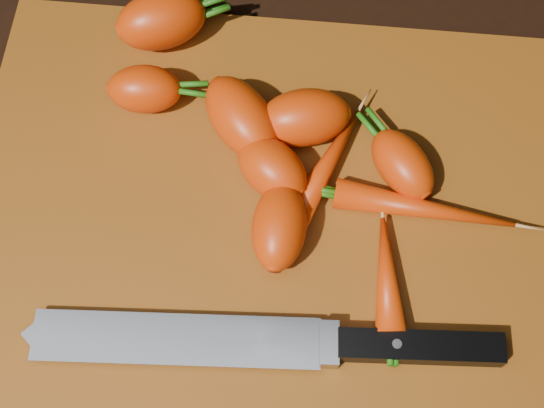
{
  "coord_description": "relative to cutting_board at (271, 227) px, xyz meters",
  "views": [
    {
      "loc": [
        0.02,
        -0.22,
        0.58
      ],
      "look_at": [
        0.0,
        0.01,
        0.03
      ],
      "focal_mm": 50.0,
      "sensor_mm": 36.0,
      "label": 1
    }
  ],
  "objects": [
    {
      "name": "carrot_1",
      "position": [
        -0.0,
        0.04,
        0.03
      ],
      "size": [
        0.08,
        0.07,
        0.04
      ],
      "primitive_type": "ellipsoid",
      "rotation": [
        0.0,
        0.0,
        2.45
      ],
      "color": "#C62E00",
      "rests_on": "cutting_board"
    },
    {
      "name": "carrot_0",
      "position": [
        -0.11,
        0.17,
        0.03
      ],
      "size": [
        0.09,
        0.08,
        0.05
      ],
      "primitive_type": "ellipsoid",
      "rotation": [
        0.0,
        0.0,
        0.41
      ],
      "color": "#C62E00",
      "rests_on": "cutting_board"
    },
    {
      "name": "ground",
      "position": [
        0.0,
        0.0,
        -0.01
      ],
      "size": [
        2.0,
        2.0,
        0.01
      ],
      "primitive_type": "cube",
      "color": "black"
    },
    {
      "name": "carrot_8",
      "position": [
        0.12,
        0.02,
        0.02
      ],
      "size": [
        0.14,
        0.04,
        0.03
      ],
      "primitive_type": "ellipsoid",
      "rotation": [
        0.0,
        0.0,
        -0.1
      ],
      "color": "#C62E00",
      "rests_on": "cutting_board"
    },
    {
      "name": "carrot_3",
      "position": [
        0.01,
        -0.01,
        0.03
      ],
      "size": [
        0.04,
        0.07,
        0.04
      ],
      "primitive_type": "ellipsoid",
      "rotation": [
        0.0,
        0.0,
        1.55
      ],
      "color": "#C62E00",
      "rests_on": "cutting_board"
    },
    {
      "name": "carrot_5",
      "position": [
        -0.12,
        0.1,
        0.03
      ],
      "size": [
        0.06,
        0.04,
        0.04
      ],
      "primitive_type": "ellipsoid",
      "rotation": [
        0.0,
        0.0,
        0.07
      ],
      "color": "#C62E00",
      "rests_on": "cutting_board"
    },
    {
      "name": "carrot_6",
      "position": [
        0.1,
        0.05,
        0.03
      ],
      "size": [
        0.07,
        0.08,
        0.04
      ],
      "primitive_type": "ellipsoid",
      "rotation": [
        0.0,
        0.0,
        2.22
      ],
      "color": "#C62E00",
      "rests_on": "cutting_board"
    },
    {
      "name": "carrot_9",
      "position": [
        0.09,
        -0.04,
        0.02
      ],
      "size": [
        0.03,
        0.09,
        0.02
      ],
      "primitive_type": "ellipsoid",
      "rotation": [
        0.0,
        0.0,
        1.67
      ],
      "color": "#C62E00",
      "rests_on": "cutting_board"
    },
    {
      "name": "cutting_board",
      "position": [
        0.0,
        0.0,
        0.0
      ],
      "size": [
        0.5,
        0.4,
        0.01
      ],
      "primitive_type": "cube",
      "color": "brown",
      "rests_on": "ground"
    },
    {
      "name": "carrot_4",
      "position": [
        0.02,
        0.09,
        0.03
      ],
      "size": [
        0.08,
        0.06,
        0.05
      ],
      "primitive_type": "ellipsoid",
      "rotation": [
        0.0,
        0.0,
        3.39
      ],
      "color": "#C62E00",
      "rests_on": "cutting_board"
    },
    {
      "name": "carrot_2",
      "position": [
        -0.03,
        0.08,
        0.03
      ],
      "size": [
        0.09,
        0.09,
        0.05
      ],
      "primitive_type": "ellipsoid",
      "rotation": [
        0.0,
        0.0,
        -0.91
      ],
      "color": "#C62E00",
      "rests_on": "cutting_board"
    },
    {
      "name": "carrot_7",
      "position": [
        0.04,
        0.05,
        0.02
      ],
      "size": [
        0.07,
        0.12,
        0.03
      ],
      "primitive_type": "ellipsoid",
      "rotation": [
        0.0,
        0.0,
        1.16
      ],
      "color": "#C62E00",
      "rests_on": "cutting_board"
    },
    {
      "name": "knife",
      "position": [
        -0.04,
        -0.1,
        0.01
      ],
      "size": [
        0.35,
        0.05,
        0.02
      ],
      "rotation": [
        0.0,
        0.0,
        0.06
      ],
      "color": "gray",
      "rests_on": "cutting_board"
    }
  ]
}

